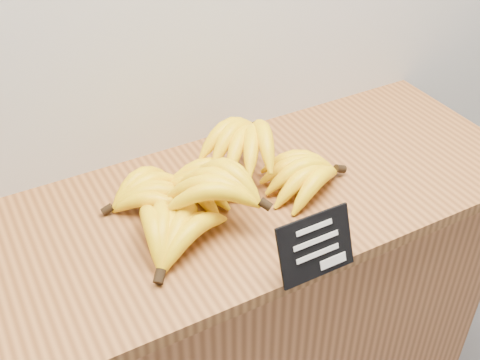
% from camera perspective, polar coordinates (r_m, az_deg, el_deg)
% --- Properties ---
extents(counter, '(1.27, 0.50, 0.90)m').
position_cam_1_polar(counter, '(1.66, -0.85, -14.90)').
color(counter, '#A86536').
rests_on(counter, ground).
extents(counter_top, '(1.42, 0.54, 0.03)m').
position_cam_1_polar(counter_top, '(1.33, -1.04, -2.47)').
color(counter_top, '#985F2F').
rests_on(counter_top, counter).
extents(chalkboard_sign, '(0.16, 0.05, 0.12)m').
position_cam_1_polar(chalkboard_sign, '(1.13, 7.21, -6.26)').
color(chalkboard_sign, black).
rests_on(chalkboard_sign, counter_top).
extents(banana_pile, '(0.57, 0.36, 0.13)m').
position_cam_1_polar(banana_pile, '(1.27, -1.96, -0.39)').
color(banana_pile, yellow).
rests_on(banana_pile, counter_top).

